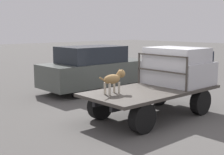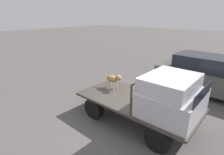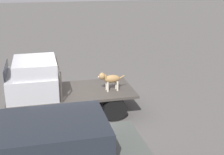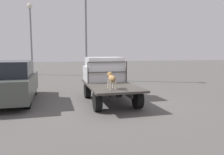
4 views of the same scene
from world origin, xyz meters
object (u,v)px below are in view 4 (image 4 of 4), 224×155
at_px(parked_sedan, 12,82).
at_px(light_pole_near, 86,11).
at_px(dog, 111,78).
at_px(flatbed_truck, 110,89).

height_order(parked_sedan, light_pole_near, light_pole_near).
relative_size(dog, light_pole_near, 0.11).
bearing_deg(parked_sedan, flatbed_truck, -104.77).
height_order(dog, parked_sedan, parked_sedan).
height_order(dog, light_pole_near, light_pole_near).
bearing_deg(light_pole_near, parked_sedan, 147.40).
distance_m(parked_sedan, light_pole_near, 8.51).
bearing_deg(flatbed_truck, light_pole_near, -0.74).
bearing_deg(flatbed_truck, dog, 168.55).
relative_size(dog, parked_sedan, 0.20).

